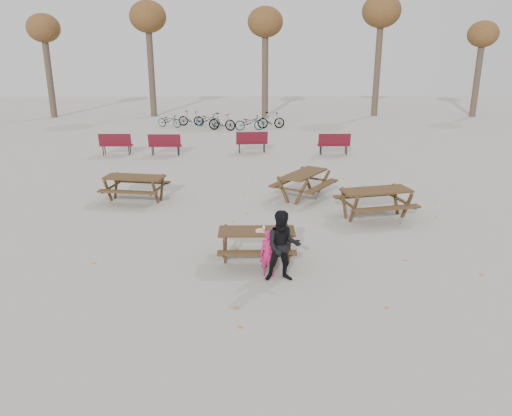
{
  "coord_description": "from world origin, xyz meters",
  "views": [
    {
      "loc": [
        -0.19,
        -11.0,
        4.95
      ],
      "look_at": [
        0.0,
        1.0,
        1.0
      ],
      "focal_mm": 35.0,
      "sensor_mm": 36.0,
      "label": 1
    }
  ],
  "objects_px": {
    "main_picnic_table": "(257,238)",
    "picnic_table_far": "(304,185)",
    "adult": "(283,246)",
    "child": "(268,254)",
    "soda_bottle": "(264,230)",
    "picnic_table_north": "(135,189)",
    "food_tray": "(260,231)",
    "picnic_table_east": "(375,204)"
  },
  "relations": [
    {
      "from": "child",
      "to": "picnic_table_east",
      "type": "height_order",
      "value": "child"
    },
    {
      "from": "child",
      "to": "picnic_table_east",
      "type": "relative_size",
      "value": 0.52
    },
    {
      "from": "food_tray",
      "to": "adult",
      "type": "bearing_deg",
      "value": -63.16
    },
    {
      "from": "adult",
      "to": "picnic_table_north",
      "type": "bearing_deg",
      "value": 124.81
    },
    {
      "from": "main_picnic_table",
      "to": "food_tray",
      "type": "xyz_separation_m",
      "value": [
        0.07,
        -0.1,
        0.21
      ]
    },
    {
      "from": "soda_bottle",
      "to": "picnic_table_north",
      "type": "distance_m",
      "value": 6.52
    },
    {
      "from": "main_picnic_table",
      "to": "picnic_table_far",
      "type": "bearing_deg",
      "value": 72.02
    },
    {
      "from": "soda_bottle",
      "to": "picnic_table_east",
      "type": "xyz_separation_m",
      "value": [
        3.42,
        3.21,
        -0.41
      ]
    },
    {
      "from": "food_tray",
      "to": "soda_bottle",
      "type": "distance_m",
      "value": 0.12
    },
    {
      "from": "soda_bottle",
      "to": "child",
      "type": "bearing_deg",
      "value": -82.79
    },
    {
      "from": "soda_bottle",
      "to": "main_picnic_table",
      "type": "bearing_deg",
      "value": 136.59
    },
    {
      "from": "main_picnic_table",
      "to": "child",
      "type": "distance_m",
      "value": 0.86
    },
    {
      "from": "soda_bottle",
      "to": "picnic_table_north",
      "type": "relative_size",
      "value": 0.09
    },
    {
      "from": "main_picnic_table",
      "to": "soda_bottle",
      "type": "distance_m",
      "value": 0.34
    },
    {
      "from": "food_tray",
      "to": "picnic_table_far",
      "type": "xyz_separation_m",
      "value": [
        1.61,
        5.28,
        -0.36
      ]
    },
    {
      "from": "food_tray",
      "to": "adult",
      "type": "relative_size",
      "value": 0.11
    },
    {
      "from": "picnic_table_east",
      "to": "picnic_table_far",
      "type": "height_order",
      "value": "picnic_table_east"
    },
    {
      "from": "soda_bottle",
      "to": "child",
      "type": "xyz_separation_m",
      "value": [
        0.08,
        -0.66,
        -0.32
      ]
    },
    {
      "from": "food_tray",
      "to": "child",
      "type": "relative_size",
      "value": 0.17
    },
    {
      "from": "picnic_table_east",
      "to": "adult",
      "type": "bearing_deg",
      "value": -139.47
    },
    {
      "from": "adult",
      "to": "food_tray",
      "type": "bearing_deg",
      "value": 114.69
    },
    {
      "from": "soda_bottle",
      "to": "child",
      "type": "distance_m",
      "value": 0.74
    },
    {
      "from": "picnic_table_far",
      "to": "picnic_table_north",
      "type": "bearing_deg",
      "value": 126.84
    },
    {
      "from": "child",
      "to": "adult",
      "type": "distance_m",
      "value": 0.47
    },
    {
      "from": "soda_bottle",
      "to": "picnic_table_east",
      "type": "relative_size",
      "value": 0.08
    },
    {
      "from": "picnic_table_east",
      "to": "main_picnic_table",
      "type": "bearing_deg",
      "value": -152.6
    },
    {
      "from": "child",
      "to": "picnic_table_far",
      "type": "height_order",
      "value": "child"
    },
    {
      "from": "main_picnic_table",
      "to": "adult",
      "type": "bearing_deg",
      "value": -62.49
    },
    {
      "from": "adult",
      "to": "picnic_table_far",
      "type": "xyz_separation_m",
      "value": [
        1.13,
        6.24,
        -0.37
      ]
    },
    {
      "from": "main_picnic_table",
      "to": "picnic_table_far",
      "type": "relative_size",
      "value": 0.9
    },
    {
      "from": "main_picnic_table",
      "to": "adult",
      "type": "distance_m",
      "value": 1.21
    },
    {
      "from": "picnic_table_north",
      "to": "picnic_table_far",
      "type": "relative_size",
      "value": 0.97
    },
    {
      "from": "adult",
      "to": "picnic_table_far",
      "type": "height_order",
      "value": "adult"
    },
    {
      "from": "soda_bottle",
      "to": "picnic_table_far",
      "type": "xyz_separation_m",
      "value": [
        1.52,
        5.33,
        -0.42
      ]
    },
    {
      "from": "adult",
      "to": "child",
      "type": "bearing_deg",
      "value": 139.51
    },
    {
      "from": "adult",
      "to": "picnic_table_north",
      "type": "relative_size",
      "value": 0.83
    },
    {
      "from": "soda_bottle",
      "to": "picnic_table_far",
      "type": "height_order",
      "value": "soda_bottle"
    },
    {
      "from": "adult",
      "to": "picnic_table_east",
      "type": "distance_m",
      "value": 5.12
    },
    {
      "from": "main_picnic_table",
      "to": "adult",
      "type": "relative_size",
      "value": 1.12
    },
    {
      "from": "soda_bottle",
      "to": "adult",
      "type": "bearing_deg",
      "value": -66.81
    },
    {
      "from": "child",
      "to": "picnic_table_east",
      "type": "xyz_separation_m",
      "value": [
        3.34,
        3.87,
        -0.09
      ]
    },
    {
      "from": "adult",
      "to": "main_picnic_table",
      "type": "bearing_deg",
      "value": 115.36
    }
  ]
}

